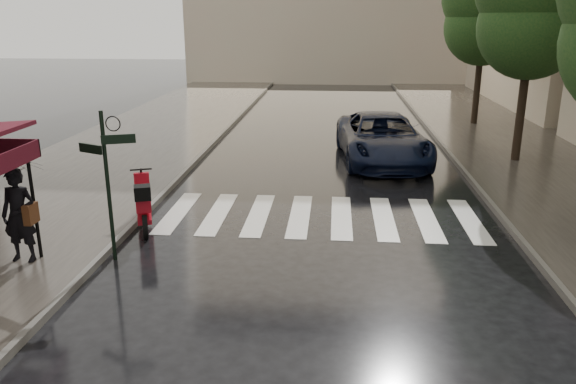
# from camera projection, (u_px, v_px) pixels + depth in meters

# --- Properties ---
(ground) EXTENTS (120.00, 120.00, 0.00)m
(ground) POSITION_uv_depth(u_px,v_px,m) (118.00, 342.00, 8.69)
(ground) COLOR black
(ground) RESTS_ON ground
(sidewalk_near) EXTENTS (6.00, 60.00, 0.12)m
(sidewalk_near) POSITION_uv_depth(u_px,v_px,m) (120.00, 153.00, 20.44)
(sidewalk_near) COLOR #38332D
(sidewalk_near) RESTS_ON ground
(sidewalk_far) EXTENTS (5.50, 60.00, 0.12)m
(sidewalk_far) POSITION_uv_depth(u_px,v_px,m) (537.00, 162.00, 19.27)
(sidewalk_far) COLOR #38332D
(sidewalk_far) RESTS_ON ground
(curb_near) EXTENTS (0.12, 60.00, 0.16)m
(curb_near) POSITION_uv_depth(u_px,v_px,m) (202.00, 155.00, 20.19)
(curb_near) COLOR #595651
(curb_near) RESTS_ON ground
(curb_far) EXTENTS (0.12, 60.00, 0.16)m
(curb_far) POSITION_uv_depth(u_px,v_px,m) (454.00, 160.00, 19.49)
(curb_far) COLOR #595651
(curb_far) RESTS_ON ground
(crosswalk) EXTENTS (7.85, 3.20, 0.01)m
(crosswalk) POSITION_uv_depth(u_px,v_px,m) (321.00, 216.00, 14.16)
(crosswalk) COLOR silver
(crosswalk) RESTS_ON ground
(signpost) EXTENTS (1.17, 0.29, 3.10)m
(signpost) POSITION_uv_depth(u_px,v_px,m) (107.00, 174.00, 11.09)
(signpost) COLOR black
(signpost) RESTS_ON ground
(tree_far) EXTENTS (3.80, 3.80, 8.16)m
(tree_far) POSITION_uv_depth(u_px,v_px,m) (486.00, 2.00, 24.37)
(tree_far) COLOR black
(tree_far) RESTS_ON sidewalk_far
(pedestrian_with_umbrella) EXTENTS (1.14, 1.16, 2.58)m
(pedestrian_with_umbrella) POSITION_uv_depth(u_px,v_px,m) (14.00, 178.00, 10.82)
(pedestrian_with_umbrella) COLOR black
(pedestrian_with_umbrella) RESTS_ON sidewalk_near
(scooter) EXTENTS (0.92, 1.87, 1.28)m
(scooter) POSITION_uv_depth(u_px,v_px,m) (144.00, 204.00, 13.19)
(scooter) COLOR black
(scooter) RESTS_ON ground
(parked_car) EXTENTS (3.23, 6.13, 1.64)m
(parked_car) POSITION_uv_depth(u_px,v_px,m) (382.00, 138.00, 19.30)
(parked_car) COLOR black
(parked_car) RESTS_ON ground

